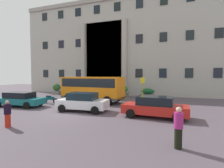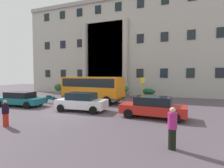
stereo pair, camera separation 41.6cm
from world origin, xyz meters
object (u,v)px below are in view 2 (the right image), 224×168
at_px(hedge_planter_far_east, 123,92).
at_px(motorcycle_far_end, 30,97).
at_px(pedestrian_man_red_shirt, 5,113).
at_px(parked_sedan_second, 153,107).
at_px(pedestrian_woman_with_bag, 172,128).
at_px(motorcycle_near_kerb, 50,99).
at_px(orange_minibus, 92,87).
at_px(hedge_planter_entrance_left, 58,89).
at_px(parked_estate_mid, 20,99).
at_px(parked_sedan_far, 82,102).
at_px(hedge_planter_far_west, 93,90).
at_px(hedge_planter_west, 149,94).
at_px(bus_stop_sign, 143,87).

distance_m(hedge_planter_far_east, motorcycle_far_end, 11.02).
bearing_deg(pedestrian_man_red_shirt, parked_sedan_second, 87.83).
height_order(parked_sedan_second, pedestrian_woman_with_bag, pedestrian_woman_with_bag).
bearing_deg(motorcycle_near_kerb, orange_minibus, 36.37).
xyz_separation_m(orange_minibus, hedge_planter_far_east, (1.99, 4.67, -0.83)).
bearing_deg(motorcycle_near_kerb, motorcycle_far_end, -179.67).
relative_size(hedge_planter_entrance_left, parked_estate_mid, 0.34).
distance_m(hedge_planter_entrance_left, motorcycle_near_kerb, 8.76).
distance_m(parked_sedan_far, motorcycle_near_kerb, 5.44).
bearing_deg(pedestrian_woman_with_bag, motorcycle_near_kerb, -98.90).
xyz_separation_m(hedge_planter_far_west, motorcycle_far_end, (-4.17, -7.04, -0.35)).
distance_m(parked_sedan_second, pedestrian_man_red_shirt, 9.16).
bearing_deg(pedestrian_woman_with_bag, parked_sedan_second, -142.70).
bearing_deg(orange_minibus, hedge_planter_far_east, 72.22).
height_order(hedge_planter_west, motorcycle_far_end, hedge_planter_west).
height_order(hedge_planter_entrance_left, parked_estate_mid, hedge_planter_entrance_left).
distance_m(bus_stop_sign, pedestrian_man_red_shirt, 12.62).
height_order(parked_sedan_far, parked_sedan_second, parked_sedan_far).
xyz_separation_m(hedge_planter_west, motorcycle_far_end, (-11.95, -7.35, -0.15)).
distance_m(orange_minibus, parked_sedan_far, 4.68).
height_order(hedge_planter_far_east, motorcycle_near_kerb, hedge_planter_far_east).
bearing_deg(hedge_planter_far_east, bus_stop_sign, -44.48).
distance_m(bus_stop_sign, pedestrian_woman_with_bag, 11.51).
height_order(hedge_planter_west, parked_sedan_far, parked_sedan_far).
bearing_deg(hedge_planter_far_west, motorcycle_far_end, -120.60).
distance_m(hedge_planter_west, parked_sedan_far, 10.45).
distance_m(motorcycle_near_kerb, pedestrian_woman_with_bag, 14.11).
bearing_deg(hedge_planter_far_east, parked_sedan_second, -61.37).
bearing_deg(hedge_planter_west, bus_stop_sign, -91.12).
distance_m(hedge_planter_far_west, pedestrian_man_red_shirt, 14.73).
distance_m(bus_stop_sign, parked_sedan_second, 6.44).
distance_m(hedge_planter_entrance_left, motorcycle_far_end, 7.36).
distance_m(hedge_planter_far_east, parked_sedan_second, 10.52).
bearing_deg(hedge_planter_far_west, orange_minibus, -62.92).
xyz_separation_m(orange_minibus, parked_sedan_second, (7.03, -4.57, -0.90)).
bearing_deg(parked_sedan_far, orange_minibus, 101.90).
height_order(bus_stop_sign, parked_estate_mid, bus_stop_sign).
bearing_deg(pedestrian_woman_with_bag, motorcycle_far_end, -94.41).
relative_size(hedge_planter_far_east, parked_sedan_far, 0.40).
height_order(parked_sedan_far, motorcycle_near_kerb, parked_sedan_far).
xyz_separation_m(hedge_planter_far_east, parked_estate_mid, (-7.32, -9.23, -0.11)).
bearing_deg(hedge_planter_far_west, hedge_planter_far_east, -3.49).
xyz_separation_m(motorcycle_near_kerb, pedestrian_woman_with_bag, (12.14, -7.16, 0.39)).
bearing_deg(bus_stop_sign, motorcycle_near_kerb, -156.63).
bearing_deg(pedestrian_man_red_shirt, hedge_planter_far_east, 133.85).
xyz_separation_m(hedge_planter_west, parked_sedan_second, (1.78, -9.81, 0.14)).
bearing_deg(hedge_planter_entrance_left, parked_sedan_second, -31.70).
bearing_deg(motorcycle_far_end, pedestrian_man_red_shirt, -43.96).
distance_m(bus_stop_sign, hedge_planter_entrance_left, 14.15).
bearing_deg(hedge_planter_far_west, hedge_planter_entrance_left, 179.17).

